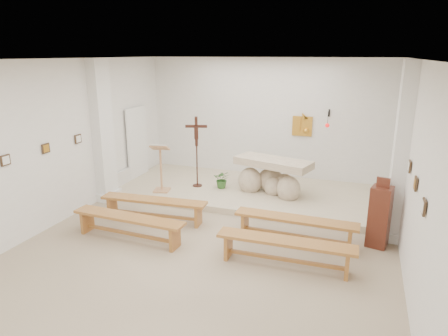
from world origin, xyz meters
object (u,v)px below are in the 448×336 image
at_px(donation_pedestal, 379,216).
at_px(lectern, 161,168).
at_px(bench_left_second, 129,222).
at_px(crucifix_stand, 197,147).
at_px(bench_right_front, 295,224).
at_px(bench_left_front, 154,204).
at_px(altar, 272,179).
at_px(bench_right_second, 285,246).

bearing_deg(donation_pedestal, lectern, -178.44).
distance_m(donation_pedestal, bench_left_second, 4.87).
relative_size(crucifix_stand, donation_pedestal, 1.36).
relative_size(lectern, donation_pedestal, 0.92).
relative_size(bench_right_front, bench_left_second, 1.00).
bearing_deg(bench_right_front, bench_left_front, -178.63).
distance_m(crucifix_stand, bench_left_second, 3.26).
height_order(lectern, bench_right_front, lectern).
relative_size(donation_pedestal, bench_right_front, 0.57).
distance_m(altar, bench_left_front, 3.11).
bearing_deg(bench_right_front, altar, 115.18).
bearing_deg(crucifix_stand, bench_left_front, -110.47).
distance_m(crucifix_stand, donation_pedestal, 4.90).
relative_size(bench_left_second, bench_right_second, 1.00).
height_order(donation_pedestal, bench_right_front, donation_pedestal).
bearing_deg(lectern, altar, 3.76).
height_order(crucifix_stand, bench_right_front, crucifix_stand).
height_order(altar, bench_left_second, altar).
bearing_deg(bench_right_front, bench_left_second, -160.68).
xyz_separation_m(bench_right_front, bench_right_second, (0.00, -1.02, 0.00)).
bearing_deg(altar, bench_left_second, -107.61).
bearing_deg(bench_right_second, lectern, 145.57).
xyz_separation_m(altar, lectern, (-2.72, -0.81, 0.25)).
relative_size(crucifix_stand, bench_right_second, 0.78).
bearing_deg(crucifix_stand, donation_pedestal, -37.99).
bearing_deg(lectern, bench_right_second, -46.36).
distance_m(altar, bench_right_second, 3.42).
bearing_deg(bench_left_second, lectern, 105.96).
bearing_deg(bench_left_second, bench_right_front, 20.77).
xyz_separation_m(bench_left_front, bench_right_front, (3.14, 0.00, 0.00)).
bearing_deg(bench_left_second, crucifix_stand, 90.29).
bearing_deg(bench_left_front, bench_right_second, -22.21).
distance_m(altar, bench_right_front, 2.46).
bearing_deg(donation_pedestal, bench_left_front, -162.45).
height_order(bench_left_front, bench_right_front, same).
distance_m(lectern, donation_pedestal, 5.35).
relative_size(crucifix_stand, bench_left_second, 0.78).
relative_size(lectern, bench_right_second, 0.53).
bearing_deg(bench_right_front, lectern, 160.24).
height_order(lectern, donation_pedestal, lectern).
distance_m(lectern, bench_right_front, 4.00).
relative_size(lectern, bench_right_front, 0.53).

